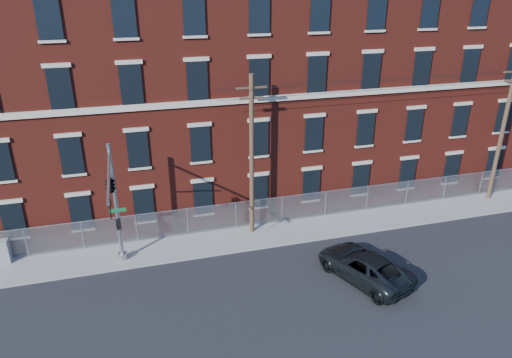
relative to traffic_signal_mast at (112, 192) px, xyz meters
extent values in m
plane|color=black|center=(6.00, -2.18, -5.39)|extent=(140.00, 140.00, 0.00)
cube|color=gray|center=(18.00, 2.82, -5.33)|extent=(65.00, 3.00, 0.12)
cube|color=#5E1B12|center=(18.00, 11.82, 2.61)|extent=(55.00, 14.00, 16.00)
cube|color=#ADA390|center=(18.00, 4.74, 2.91)|extent=(55.00, 0.18, 0.35)
cube|color=black|center=(-5.83, 4.76, -3.19)|extent=(1.20, 0.10, 2.20)
cube|color=black|center=(-5.83, 4.76, 0.41)|extent=(1.20, 0.10, 2.20)
cube|color=black|center=(-2.17, 4.76, -3.19)|extent=(1.20, 0.10, 2.20)
cube|color=black|center=(-2.17, 4.76, 0.41)|extent=(1.20, 0.10, 2.20)
cube|color=black|center=(-2.17, 4.76, 4.21)|extent=(1.20, 0.10, 2.20)
cube|color=black|center=(-2.17, 4.76, 7.81)|extent=(1.20, 0.10, 2.20)
cube|color=black|center=(1.50, 4.76, -3.19)|extent=(1.20, 0.10, 2.20)
cube|color=black|center=(1.50, 4.76, 0.41)|extent=(1.20, 0.10, 2.20)
cube|color=black|center=(1.50, 4.76, 4.21)|extent=(1.20, 0.10, 2.20)
cube|color=black|center=(1.50, 4.76, 7.81)|extent=(1.20, 0.10, 2.20)
cube|color=black|center=(5.17, 4.76, -3.19)|extent=(1.20, 0.10, 2.20)
cube|color=black|center=(5.17, 4.76, 0.41)|extent=(1.20, 0.10, 2.20)
cube|color=black|center=(5.17, 4.76, 4.21)|extent=(1.20, 0.10, 2.20)
cube|color=black|center=(5.17, 4.76, 7.81)|extent=(1.20, 0.10, 2.20)
cube|color=black|center=(8.83, 4.76, -3.19)|extent=(1.20, 0.10, 2.20)
cube|color=black|center=(8.83, 4.76, 0.41)|extent=(1.20, 0.10, 2.20)
cube|color=black|center=(8.83, 4.76, 4.21)|extent=(1.20, 0.10, 2.20)
cube|color=black|center=(8.83, 4.76, 7.81)|extent=(1.20, 0.10, 2.20)
cube|color=black|center=(12.50, 4.76, -3.19)|extent=(1.20, 0.10, 2.20)
cube|color=black|center=(12.50, 4.76, 0.41)|extent=(1.20, 0.10, 2.20)
cube|color=black|center=(12.50, 4.76, 4.21)|extent=(1.20, 0.10, 2.20)
cube|color=black|center=(12.50, 4.76, 7.81)|extent=(1.20, 0.10, 2.20)
cube|color=black|center=(16.17, 4.76, -3.19)|extent=(1.20, 0.10, 2.20)
cube|color=black|center=(16.17, 4.76, 0.41)|extent=(1.20, 0.10, 2.20)
cube|color=black|center=(16.17, 4.76, 4.21)|extent=(1.20, 0.10, 2.20)
cube|color=black|center=(16.17, 4.76, 7.81)|extent=(1.20, 0.10, 2.20)
cube|color=black|center=(19.83, 4.76, -3.19)|extent=(1.20, 0.10, 2.20)
cube|color=black|center=(19.83, 4.76, 0.41)|extent=(1.20, 0.10, 2.20)
cube|color=black|center=(19.83, 4.76, 4.21)|extent=(1.20, 0.10, 2.20)
cube|color=black|center=(19.83, 4.76, 7.81)|extent=(1.20, 0.10, 2.20)
cube|color=black|center=(23.50, 4.76, -3.19)|extent=(1.20, 0.10, 2.20)
cube|color=black|center=(23.50, 4.76, 0.41)|extent=(1.20, 0.10, 2.20)
cube|color=black|center=(23.50, 4.76, 4.21)|extent=(1.20, 0.10, 2.20)
cube|color=black|center=(23.50, 4.76, 7.81)|extent=(1.20, 0.10, 2.20)
cube|color=black|center=(27.17, 4.76, -3.19)|extent=(1.20, 0.10, 2.20)
cube|color=black|center=(27.17, 4.76, 0.41)|extent=(1.20, 0.10, 2.20)
cube|color=#A5A8AD|center=(18.00, 4.12, -4.37)|extent=(59.00, 0.02, 1.80)
cylinder|color=#9EA0A5|center=(18.00, 4.12, -3.47)|extent=(59.00, 0.04, 0.04)
cylinder|color=#9EA0A5|center=(-5.29, 4.12, -4.37)|extent=(0.06, 0.06, 1.85)
cylinder|color=#9EA0A5|center=(-2.18, 4.12, -4.37)|extent=(0.06, 0.06, 1.85)
cylinder|color=#9EA0A5|center=(0.92, 4.12, -4.37)|extent=(0.06, 0.06, 1.85)
cylinder|color=#9EA0A5|center=(4.03, 4.12, -4.37)|extent=(0.06, 0.06, 1.85)
cylinder|color=#9EA0A5|center=(7.13, 4.12, -4.37)|extent=(0.06, 0.06, 1.85)
cylinder|color=#9EA0A5|center=(10.24, 4.12, -4.37)|extent=(0.06, 0.06, 1.85)
cylinder|color=#9EA0A5|center=(13.34, 4.12, -4.37)|extent=(0.06, 0.06, 1.85)
cylinder|color=#9EA0A5|center=(16.45, 4.12, -4.37)|extent=(0.06, 0.06, 1.85)
cylinder|color=#9EA0A5|center=(19.55, 4.12, -4.37)|extent=(0.06, 0.06, 1.85)
cylinder|color=#9EA0A5|center=(22.66, 4.12, -4.37)|extent=(0.06, 0.06, 1.85)
cylinder|color=#9EA0A5|center=(25.76, 4.12, -4.37)|extent=(0.06, 0.06, 1.85)
cylinder|color=#9EA0A5|center=(0.00, 2.32, -1.77)|extent=(0.22, 0.22, 7.00)
cylinder|color=#9EA0A5|center=(0.00, 2.32, -5.07)|extent=(0.50, 0.50, 0.40)
cylinder|color=#9EA0A5|center=(0.00, -0.93, 1.33)|extent=(0.14, 6.50, 0.14)
cylinder|color=#9EA0A5|center=(0.00, 1.12, 0.33)|extent=(0.08, 2.18, 1.56)
cube|color=#0C592D|center=(0.05, 2.17, -2.07)|extent=(0.90, 0.03, 0.22)
cube|color=black|center=(0.00, 2.07, -2.87)|extent=(0.25, 0.25, 0.60)
imported|color=black|center=(0.00, -3.48, 0.78)|extent=(0.16, 0.20, 1.00)
imported|color=black|center=(0.00, -0.68, 0.78)|extent=(0.53, 2.48, 1.00)
cylinder|color=#4E3927|center=(8.00, 3.42, -0.27)|extent=(0.28, 0.28, 10.00)
cube|color=#4E3927|center=(8.00, 3.42, 3.93)|extent=(1.80, 0.12, 0.12)
cube|color=#4E3927|center=(8.00, 3.42, 3.33)|extent=(1.40, 0.12, 0.12)
cylinder|color=#4E3927|center=(26.00, 3.42, -0.27)|extent=(0.28, 0.28, 10.00)
cylinder|color=black|center=(26.00, 3.72, 3.93)|extent=(40.00, 0.02, 0.02)
imported|color=black|center=(12.50, -2.97, -4.63)|extent=(4.33, 6.02, 1.52)
camera|label=1|loc=(1.10, -21.92, 9.68)|focal=32.99mm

